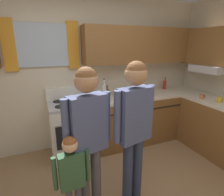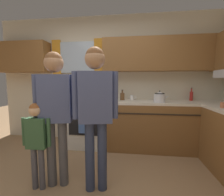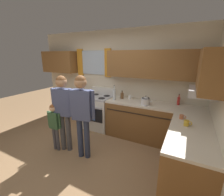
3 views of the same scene
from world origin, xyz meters
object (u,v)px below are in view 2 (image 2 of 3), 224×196
at_px(bottle_squat_brown, 122,96).
at_px(adult_holding_child, 55,104).
at_px(stove_oven, 89,122).
at_px(bottle_sauce_red, 191,96).
at_px(mug_ceramic_white, 132,97).
at_px(bottle_tall_clear, 115,94).
at_px(cup_terracotta, 223,105).
at_px(adult_in_plaid, 95,103).
at_px(stovetop_kettle, 160,97).
at_px(small_child, 36,136).

distance_m(bottle_squat_brown, adult_holding_child, 1.51).
distance_m(stove_oven, bottle_sauce_red, 2.05).
relative_size(stove_oven, mug_ceramic_white, 8.76).
distance_m(bottle_tall_clear, cup_terracotta, 1.66).
bearing_deg(adult_holding_child, bottle_squat_brown, 62.21).
height_order(bottle_sauce_red, adult_holding_child, adult_holding_child).
height_order(stove_oven, bottle_squat_brown, bottle_squat_brown).
bearing_deg(bottle_sauce_red, adult_in_plaid, -136.48).
relative_size(stove_oven, bottle_squat_brown, 5.37).
height_order(bottle_sauce_red, bottle_squat_brown, bottle_sauce_red).
relative_size(cup_terracotta, stovetop_kettle, 0.40).
height_order(cup_terracotta, small_child, small_child).
relative_size(stove_oven, bottle_sauce_red, 4.48).
bearing_deg(stove_oven, stovetop_kettle, -5.95).
xyz_separation_m(stovetop_kettle, adult_in_plaid, (-0.89, -1.12, 0.03)).
bearing_deg(adult_in_plaid, cup_terracotta, 20.64).
bearing_deg(stove_oven, bottle_sauce_red, 5.90).
bearing_deg(adult_in_plaid, bottle_squat_brown, 80.88).
bearing_deg(bottle_squat_brown, adult_in_plaid, -99.12).
relative_size(bottle_sauce_red, adult_holding_child, 0.15).
xyz_separation_m(bottle_sauce_red, stovetop_kettle, (-0.65, -0.34, 0.00)).
height_order(mug_ceramic_white, stovetop_kettle, stovetop_kettle).
relative_size(stovetop_kettle, adult_in_plaid, 0.17).
height_order(bottle_squat_brown, bottle_tall_clear, bottle_tall_clear).
bearing_deg(bottle_sauce_red, bottle_squat_brown, -175.39).
bearing_deg(adult_in_plaid, small_child, -173.54).
relative_size(stove_oven, adult_in_plaid, 0.67).
xyz_separation_m(bottle_sauce_red, bottle_squat_brown, (-1.32, -0.11, -0.02)).
bearing_deg(small_child, cup_terracotta, 16.72).
bearing_deg(bottle_tall_clear, stovetop_kettle, -2.65).
xyz_separation_m(mug_ceramic_white, stovetop_kettle, (0.48, -0.29, 0.05)).
height_order(stove_oven, small_child, stove_oven).
bearing_deg(bottle_squat_brown, stovetop_kettle, -19.24).
relative_size(bottle_tall_clear, small_child, 0.36).
xyz_separation_m(bottle_sauce_red, cup_terracotta, (0.12, -0.84, -0.05)).
height_order(cup_terracotta, adult_holding_child, adult_holding_child).
relative_size(stove_oven, cup_terracotta, 10.11).
bearing_deg(bottle_squat_brown, adult_holding_child, -117.79).
relative_size(bottle_squat_brown, cup_terracotta, 1.88).
relative_size(bottle_sauce_red, bottle_tall_clear, 0.67).
xyz_separation_m(bottle_sauce_red, adult_in_plaid, (-1.54, -1.46, 0.04)).
bearing_deg(bottle_tall_clear, mug_ceramic_white, 39.01).
relative_size(stovetop_kettle, small_child, 0.27).
distance_m(bottle_squat_brown, stovetop_kettle, 0.71).
bearing_deg(stovetop_kettle, adult_in_plaid, -128.42).
xyz_separation_m(bottle_tall_clear, adult_holding_child, (-0.58, -1.13, -0.03)).
relative_size(bottle_squat_brown, bottle_tall_clear, 0.56).
relative_size(stove_oven, adult_holding_child, 0.69).
bearing_deg(adult_holding_child, mug_ceramic_white, 57.28).
bearing_deg(mug_ceramic_white, stove_oven, -169.39).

